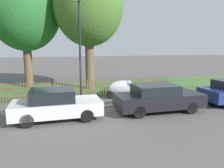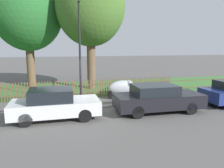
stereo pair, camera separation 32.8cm
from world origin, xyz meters
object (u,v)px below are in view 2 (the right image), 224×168
object	(u,v)px
parked_car_black_saloon	(54,104)
tree_mid_park	(90,7)
covered_motorcycle	(123,87)
parked_car_navy_estate	(157,98)
tree_behind_motorcycle	(27,10)
street_lamp	(80,39)

from	to	relation	value
parked_car_black_saloon	tree_mid_park	size ratio (longest dim) A/B	0.43
covered_motorcycle	tree_mid_park	world-z (taller)	tree_mid_park
parked_car_navy_estate	tree_behind_motorcycle	size ratio (longest dim) A/B	0.48
tree_behind_motorcycle	tree_mid_park	distance (m)	4.91
covered_motorcycle	tree_mid_park	bearing A→B (deg)	105.11
covered_motorcycle	tree_behind_motorcycle	xyz separation A→B (m)	(-5.89, 5.62, 5.20)
tree_mid_park	tree_behind_motorcycle	bearing A→B (deg)	157.13
tree_behind_motorcycle	street_lamp	size ratio (longest dim) A/B	1.60
parked_car_black_saloon	parked_car_navy_estate	world-z (taller)	parked_car_black_saloon
parked_car_navy_estate	covered_motorcycle	world-z (taller)	parked_car_navy_estate
parked_car_navy_estate	tree_mid_park	bearing A→B (deg)	108.58
tree_behind_motorcycle	tree_mid_park	size ratio (longest dim) A/B	1.00
parked_car_black_saloon	street_lamp	world-z (taller)	street_lamp
parked_car_navy_estate	tree_mid_park	size ratio (longest dim) A/B	0.48
street_lamp	parked_car_black_saloon	bearing A→B (deg)	-127.71
street_lamp	tree_behind_motorcycle	bearing A→B (deg)	114.68
parked_car_black_saloon	tree_behind_motorcycle	size ratio (longest dim) A/B	0.43
parked_car_black_saloon	tree_behind_motorcycle	world-z (taller)	tree_behind_motorcycle
parked_car_black_saloon	tree_mid_park	world-z (taller)	tree_mid_park
tree_mid_park	parked_car_black_saloon	bearing A→B (deg)	-112.29
covered_motorcycle	tree_mid_park	distance (m)	6.66
parked_car_navy_estate	tree_behind_motorcycle	xyz separation A→B (m)	(-6.64, 8.81, 5.19)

